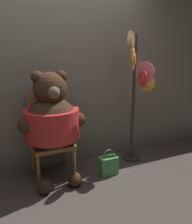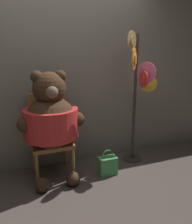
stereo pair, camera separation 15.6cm
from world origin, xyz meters
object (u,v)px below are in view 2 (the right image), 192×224
(chair, at_px, (50,132))
(handbag_on_ground, at_px, (108,165))
(teddy_bear, at_px, (51,119))
(hat_display_rack, at_px, (138,89))

(chair, relative_size, handbag_on_ground, 3.03)
(teddy_bear, distance_m, handbag_on_ground, 0.94)
(handbag_on_ground, bearing_deg, teddy_bear, 163.21)
(hat_display_rack, relative_size, handbag_on_ground, 5.25)
(hat_display_rack, distance_m, handbag_on_ground, 1.09)
(chair, height_order, hat_display_rack, hat_display_rack)
(teddy_bear, distance_m, hat_display_rack, 1.23)
(teddy_bear, bearing_deg, chair, 87.48)
(chair, xyz_separation_m, teddy_bear, (-0.01, -0.17, 0.22))
(hat_display_rack, bearing_deg, chair, 171.69)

